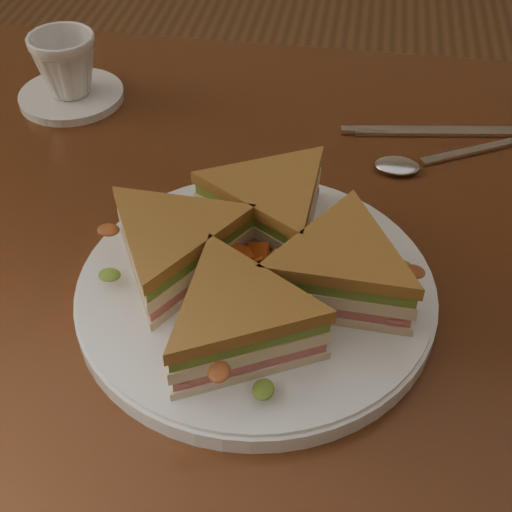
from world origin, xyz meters
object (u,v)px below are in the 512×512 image
object	(u,v)px
plate	(256,292)
coffee_cup	(65,65)
sandwich_wedges	(256,260)
knife	(429,132)
spoon	(416,163)
saucer	(72,96)
table	(316,317)

from	to	relation	value
plate	coffee_cup	xyz separation A→B (m)	(-0.27, 0.29, 0.04)
coffee_cup	sandwich_wedges	bearing A→B (deg)	-67.96
knife	coffee_cup	distance (m)	0.43
plate	spoon	distance (m)	0.26
spoon	saucer	size ratio (longest dim) A/B	1.33
table	sandwich_wedges	world-z (taller)	sandwich_wedges
knife	coffee_cup	size ratio (longest dim) A/B	2.75
plate	knife	distance (m)	0.33
sandwich_wedges	spoon	world-z (taller)	sandwich_wedges
sandwich_wedges	coffee_cup	xyz separation A→B (m)	(-0.27, 0.29, 0.00)
knife	sandwich_wedges	bearing A→B (deg)	-126.65
sandwich_wedges	knife	size ratio (longest dim) A/B	1.36
sandwich_wedges	coffee_cup	distance (m)	0.40
knife	saucer	world-z (taller)	saucer
table	spoon	bearing A→B (deg)	58.59
plate	sandwich_wedges	distance (m)	0.04
plate	sandwich_wedges	xyz separation A→B (m)	(0.00, 0.00, 0.04)
knife	table	bearing A→B (deg)	-124.59
plate	sandwich_wedges	size ratio (longest dim) A/B	1.05
saucer	sandwich_wedges	bearing A→B (deg)	-47.29
plate	saucer	world-z (taller)	plate
saucer	coffee_cup	world-z (taller)	coffee_cup
plate	coffee_cup	world-z (taller)	coffee_cup
coffee_cup	plate	bearing A→B (deg)	-67.96
plate	saucer	size ratio (longest dim) A/B	2.46
plate	saucer	bearing A→B (deg)	132.71
table	coffee_cup	bearing A→B (deg)	145.94
spoon	plate	bearing A→B (deg)	-151.09
saucer	coffee_cup	bearing A→B (deg)	0.00
sandwich_wedges	knife	xyz separation A→B (m)	(0.15, 0.29, -0.04)
table	coffee_cup	xyz separation A→B (m)	(-0.32, 0.22, 0.15)
sandwich_wedges	saucer	world-z (taller)	sandwich_wedges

